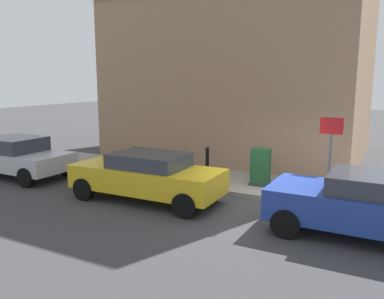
% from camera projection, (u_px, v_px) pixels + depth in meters
% --- Properties ---
extents(ground, '(80.00, 80.00, 0.00)m').
position_uv_depth(ground, '(256.00, 206.00, 10.60)').
color(ground, '#38383A').
extents(sidewalk, '(2.67, 30.00, 0.15)m').
position_uv_depth(sidewalk, '(122.00, 167.00, 14.98)').
color(sidewalk, gray).
rests_on(sidewalk, ground).
extents(corner_building, '(7.98, 10.27, 9.62)m').
position_uv_depth(corner_building, '(244.00, 48.00, 17.41)').
color(corner_building, '#937256').
rests_on(corner_building, ground).
extents(car_blue, '(1.94, 4.10, 1.42)m').
position_uv_depth(car_blue, '(367.00, 204.00, 8.40)').
color(car_blue, navy).
rests_on(car_blue, ground).
extents(car_yellow, '(1.84, 4.39, 1.38)m').
position_uv_depth(car_yellow, '(147.00, 175.00, 11.00)').
color(car_yellow, gold).
rests_on(car_yellow, ground).
extents(car_silver, '(1.94, 4.29, 1.40)m').
position_uv_depth(car_silver, '(15.00, 156.00, 13.85)').
color(car_silver, '#B7B7BC').
rests_on(car_silver, ground).
extents(utility_cabinet, '(0.46, 0.61, 1.15)m').
position_uv_depth(utility_cabinet, '(260.00, 168.00, 12.11)').
color(utility_cabinet, '#1E4C28').
rests_on(utility_cabinet, sidewalk).
extents(bollard_near_cabinet, '(0.14, 0.14, 1.04)m').
position_uv_depth(bollard_near_cabinet, '(207.00, 161.00, 13.06)').
color(bollard_near_cabinet, black).
rests_on(bollard_near_cabinet, sidewalk).
extents(bollard_far_kerb, '(0.14, 0.14, 1.04)m').
position_uv_depth(bollard_far_kerb, '(151.00, 162.00, 12.98)').
color(bollard_far_kerb, black).
rests_on(bollard_far_kerb, sidewalk).
extents(street_sign, '(0.08, 0.60, 2.30)m').
position_uv_depth(street_sign, '(330.00, 146.00, 10.37)').
color(street_sign, '#59595B').
rests_on(street_sign, sidewalk).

